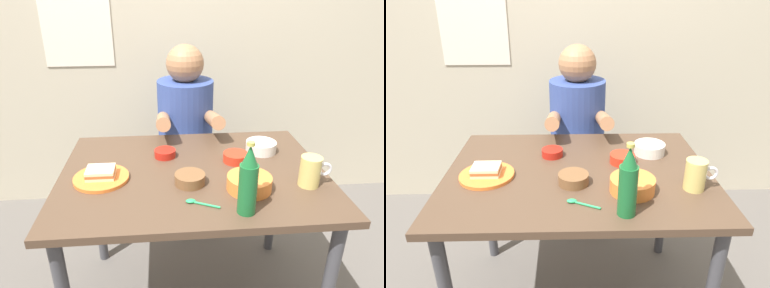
# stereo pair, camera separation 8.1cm
# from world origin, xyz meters

# --- Properties ---
(wall_back) EXTENTS (4.40, 0.09, 2.60)m
(wall_back) POSITION_xyz_m (-0.00, 1.05, 1.30)
(wall_back) COLOR #BCB299
(wall_back) RESTS_ON ground
(dining_table) EXTENTS (1.10, 0.80, 0.74)m
(dining_table) POSITION_xyz_m (0.00, 0.00, 0.65)
(dining_table) COLOR #4C3828
(dining_table) RESTS_ON ground
(stool) EXTENTS (0.34, 0.34, 0.45)m
(stool) POSITION_xyz_m (0.01, 0.63, 0.35)
(stool) COLOR #4C4C51
(stool) RESTS_ON ground
(person_seated) EXTENTS (0.33, 0.56, 0.72)m
(person_seated) POSITION_xyz_m (0.01, 0.62, 0.77)
(person_seated) COLOR #33478C
(person_seated) RESTS_ON stool
(plate_orange) EXTENTS (0.22, 0.22, 0.01)m
(plate_orange) POSITION_xyz_m (-0.37, -0.04, 0.75)
(plate_orange) COLOR orange
(plate_orange) RESTS_ON dining_table
(sandwich) EXTENTS (0.11, 0.09, 0.04)m
(sandwich) POSITION_xyz_m (-0.37, -0.04, 0.77)
(sandwich) COLOR beige
(sandwich) RESTS_ON plate_orange
(beer_mug) EXTENTS (0.13, 0.08, 0.12)m
(beer_mug) POSITION_xyz_m (0.44, -0.16, 0.80)
(beer_mug) COLOR #D1BC66
(beer_mug) RESTS_ON dining_table
(beer_bottle) EXTENTS (0.06, 0.06, 0.26)m
(beer_bottle) POSITION_xyz_m (0.15, -0.31, 0.86)
(beer_bottle) COLOR #19602D
(beer_bottle) RESTS_ON dining_table
(soup_bowl_orange) EXTENTS (0.17, 0.17, 0.05)m
(soup_bowl_orange) POSITION_xyz_m (0.20, -0.17, 0.77)
(soup_bowl_orange) COLOR orange
(soup_bowl_orange) RESTS_ON dining_table
(sauce_bowl_chili) EXTENTS (0.11, 0.11, 0.04)m
(sauce_bowl_chili) POSITION_xyz_m (0.19, 0.07, 0.76)
(sauce_bowl_chili) COLOR red
(sauce_bowl_chili) RESTS_ON dining_table
(sambal_bowl_red) EXTENTS (0.10, 0.10, 0.03)m
(sambal_bowl_red) POSITION_xyz_m (-0.11, 0.14, 0.76)
(sambal_bowl_red) COLOR #B21E14
(sambal_bowl_red) RESTS_ON dining_table
(condiment_bowl_brown) EXTENTS (0.12, 0.12, 0.04)m
(condiment_bowl_brown) POSITION_xyz_m (-0.02, -0.10, 0.76)
(condiment_bowl_brown) COLOR brown
(condiment_bowl_brown) RESTS_ON dining_table
(rice_bowl_white) EXTENTS (0.14, 0.14, 0.05)m
(rice_bowl_white) POSITION_xyz_m (0.33, 0.16, 0.77)
(rice_bowl_white) COLOR silver
(rice_bowl_white) RESTS_ON dining_table
(spoon) EXTENTS (0.12, 0.06, 0.01)m
(spoon) POSITION_xyz_m (-0.01, -0.25, 0.75)
(spoon) COLOR #26A559
(spoon) RESTS_ON dining_table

